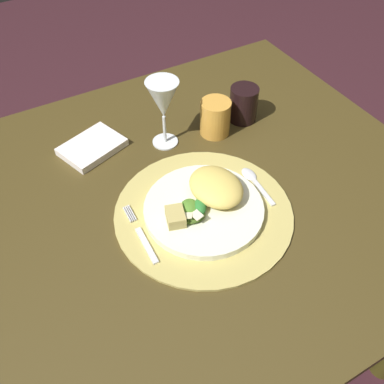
% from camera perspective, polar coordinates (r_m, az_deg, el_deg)
% --- Properties ---
extents(ground_plane, '(6.00, 6.00, 0.00)m').
position_cam_1_polar(ground_plane, '(1.57, -0.80, -18.35)').
color(ground_plane, '#371A20').
extents(dining_table, '(1.16, 0.97, 0.71)m').
position_cam_1_polar(dining_table, '(1.09, -1.09, -6.20)').
color(dining_table, '#423416').
rests_on(dining_table, ground).
extents(placemat, '(0.38, 0.38, 0.01)m').
position_cam_1_polar(placemat, '(0.93, 1.52, -2.68)').
color(placemat, tan).
rests_on(placemat, dining_table).
extents(dinner_plate, '(0.25, 0.25, 0.02)m').
position_cam_1_polar(dinner_plate, '(0.92, 1.53, -2.23)').
color(dinner_plate, '#E9EACC').
rests_on(dinner_plate, placemat).
extents(pasta_serving, '(0.12, 0.14, 0.04)m').
position_cam_1_polar(pasta_serving, '(0.92, 3.17, 0.69)').
color(pasta_serving, '#E4C35C').
rests_on(pasta_serving, dinner_plate).
extents(salad_greens, '(0.08, 0.08, 0.02)m').
position_cam_1_polar(salad_greens, '(0.89, 0.23, -2.35)').
color(salad_greens, '#4C7F27').
rests_on(salad_greens, dinner_plate).
extents(bread_piece, '(0.05, 0.06, 0.03)m').
position_cam_1_polar(bread_piece, '(0.88, -2.18, -3.25)').
color(bread_piece, tan).
rests_on(bread_piece, dinner_plate).
extents(fork, '(0.02, 0.16, 0.00)m').
position_cam_1_polar(fork, '(0.89, -6.60, -5.77)').
color(fork, silver).
rests_on(fork, placemat).
extents(spoon, '(0.03, 0.13, 0.01)m').
position_cam_1_polar(spoon, '(1.00, 7.99, 1.64)').
color(spoon, silver).
rests_on(spoon, placemat).
extents(napkin, '(0.17, 0.15, 0.02)m').
position_cam_1_polar(napkin, '(1.10, -12.92, 5.77)').
color(napkin, white).
rests_on(napkin, dining_table).
extents(wine_glass, '(0.08, 0.08, 0.17)m').
position_cam_1_polar(wine_glass, '(1.02, -3.82, 11.77)').
color(wine_glass, silver).
rests_on(wine_glass, dining_table).
extents(amber_tumbler, '(0.08, 0.08, 0.09)m').
position_cam_1_polar(amber_tumbler, '(1.10, 3.07, 9.69)').
color(amber_tumbler, gold).
rests_on(amber_tumbler, dining_table).
extents(dark_tumbler, '(0.07, 0.07, 0.09)m').
position_cam_1_polar(dark_tumbler, '(1.15, 6.75, 11.37)').
color(dark_tumbler, black).
rests_on(dark_tumbler, dining_table).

